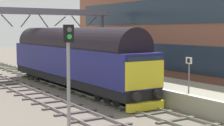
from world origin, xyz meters
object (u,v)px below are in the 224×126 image
object	(u,v)px
diesel_locomotive	(72,56)
waiting_passenger	(134,65)
signal_post_near	(69,70)
platform_number_sign	(189,69)

from	to	relation	value
diesel_locomotive	waiting_passenger	world-z (taller)	diesel_locomotive
signal_post_near	platform_number_sign	xyz separation A→B (m)	(8.02, 1.39, -0.61)
diesel_locomotive	platform_number_sign	distance (m)	10.76
waiting_passenger	platform_number_sign	bearing A→B (deg)	175.47
signal_post_near	diesel_locomotive	bearing A→B (deg)	63.55
signal_post_near	waiting_passenger	bearing A→B (deg)	41.22
diesel_locomotive	waiting_passenger	bearing A→B (deg)	-56.67
waiting_passenger	signal_post_near	bearing A→B (deg)	133.40
platform_number_sign	diesel_locomotive	bearing A→B (deg)	101.12
platform_number_sign	waiting_passenger	distance (m)	6.33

